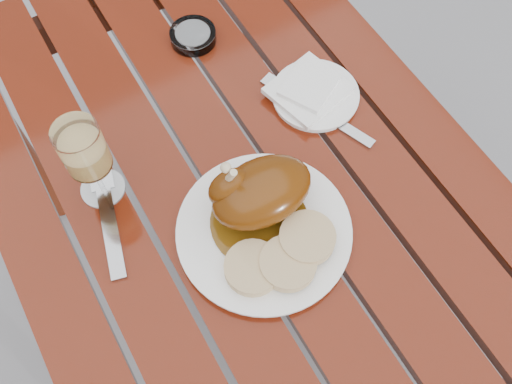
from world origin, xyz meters
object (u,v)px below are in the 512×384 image
table (241,253)px  side_plate (315,95)px  ashtray (193,36)px  dinner_plate (264,232)px  wine_glass (90,163)px

table → side_plate: size_ratio=7.39×
table → ashtray: 0.50m
dinner_plate → table: bearing=82.5°
wine_glass → table: bearing=-23.2°
wine_glass → side_plate: 0.43m
dinner_plate → wine_glass: size_ratio=1.61×
wine_glass → side_plate: size_ratio=1.09×
table → ashtray: bearing=76.2°
table → side_plate: bearing=18.5°
wine_glass → ashtray: wine_glass is taller
table → ashtray: (0.08, 0.31, 0.39)m
dinner_plate → side_plate: dinner_plate is taller
ashtray → wine_glass: bearing=-142.7°
dinner_plate → ashtray: ashtray is taller
side_plate → ashtray: ashtray is taller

